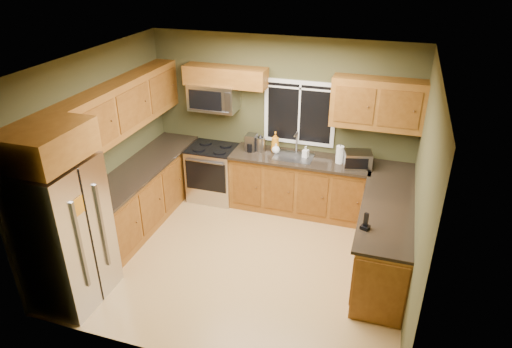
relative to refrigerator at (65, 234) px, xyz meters
The scene contains 29 objects.
floor 2.35m from the refrigerator, 36.78° to the left, with size 4.20×4.20×0.00m, color tan.
ceiling 2.82m from the refrigerator, 36.78° to the left, with size 4.20×4.20×0.00m, color white.
back_wall 3.58m from the refrigerator, 60.71° to the left, with size 4.20×4.20×0.00m, color #404023.
front_wall 1.86m from the refrigerator, 16.04° to the right, with size 4.20×4.20×0.00m, color #404023.
left_wall 1.42m from the refrigerator, 105.52° to the left, with size 3.60×3.60×0.00m, color #404023.
right_wall 4.08m from the refrigerator, 18.71° to the left, with size 3.60×3.60×0.00m, color #404023.
window 3.75m from the refrigerator, 56.52° to the left, with size 1.12×0.03×1.02m.
base_cabinets_left 1.83m from the refrigerator, 91.97° to the left, with size 0.60×2.65×0.90m, color brown.
countertop_left 1.78m from the refrigerator, 91.16° to the left, with size 0.65×2.65×0.04m, color black.
base_cabinets_back 3.56m from the refrigerator, 52.43° to the left, with size 2.17×0.60×0.90m, color brown.
countertop_back 3.51m from the refrigerator, 52.18° to the left, with size 2.17×0.65×0.04m, color black.
base_cabinets_peninsula 4.02m from the refrigerator, 27.50° to the left, with size 0.60×2.52×0.90m.
countertop_peninsula 3.97m from the refrigerator, 27.77° to the left, with size 0.65×2.50×0.04m, color black.
upper_cabinets_left 2.03m from the refrigerator, 96.30° to the left, with size 0.33×2.65×0.72m, color brown.
upper_cabinets_back_left 3.28m from the refrigerator, 73.15° to the left, with size 1.30×0.33×0.30m, color brown.
upper_cabinets_back_right 4.44m from the refrigerator, 42.62° to the left, with size 1.30×0.33×0.72m, color brown.
upper_cabinet_over_fridge 1.13m from the refrigerator, behind, with size 0.72×0.90×0.38m, color brown.
refrigerator is the anchor object (origin of this frame).
range 2.89m from the refrigerator, 76.03° to the left, with size 0.76×0.69×0.94m.
microwave 3.10m from the refrigerator, 76.66° to the left, with size 0.76×0.41×0.42m.
sink 3.46m from the refrigerator, 53.87° to the left, with size 0.60×0.42×0.36m.
toaster_oven 4.06m from the refrigerator, 41.92° to the left, with size 0.44×0.38×0.24m.
coffee_maker 3.13m from the refrigerator, 64.67° to the left, with size 0.16×0.22×0.26m.
kettle 3.21m from the refrigerator, 62.44° to the left, with size 0.18×0.18×0.28m.
paper_towel_roll 3.91m from the refrigerator, 45.42° to the left, with size 0.14×0.14×0.30m.
soap_bottle_a 3.36m from the refrigerator, 59.26° to the left, with size 0.13×0.13×0.33m, color orange.
soap_bottle_b 3.59m from the refrigerator, 51.77° to the left, with size 0.08×0.09×0.18m, color white.
soap_bottle_c 3.33m from the refrigerator, 58.52° to the left, with size 0.13×0.13×0.16m, color white.
cordless_phone 3.47m from the refrigerator, 18.35° to the left, with size 0.12×0.12×0.21m.
Camera 1 is at (1.68, -4.80, 3.89)m, focal length 32.00 mm.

